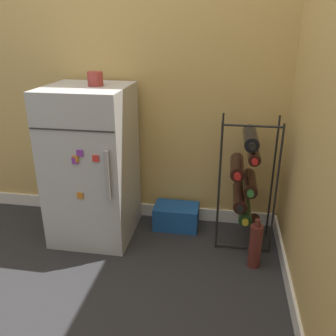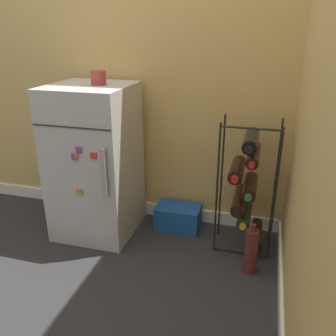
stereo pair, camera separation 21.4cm
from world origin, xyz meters
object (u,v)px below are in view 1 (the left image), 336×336
mini_fridge (92,165)px  soda_box (176,216)px  loose_bottle_floor (255,246)px  wine_rack (247,182)px  fridge_top_cup (95,79)px

mini_fridge → soda_box: bearing=16.4°
loose_bottle_floor → wine_rack: bearing=104.4°
mini_fridge → loose_bottle_floor: 1.08m
mini_fridge → soda_box: mini_fridge is taller
soda_box → loose_bottle_floor: 0.61m
fridge_top_cup → loose_bottle_floor: (0.95, -0.22, -0.86)m
soda_box → fridge_top_cup: 1.03m
soda_box → mini_fridge: bearing=-163.6°
wine_rack → loose_bottle_floor: bearing=-75.6°
mini_fridge → loose_bottle_floor: (1.00, -0.20, -0.34)m
mini_fridge → fridge_top_cup: size_ratio=10.95×
mini_fridge → wine_rack: (0.94, 0.04, -0.07)m
wine_rack → loose_bottle_floor: 0.37m
mini_fridge → wine_rack: bearing=2.5°
mini_fridge → fridge_top_cup: 0.52m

